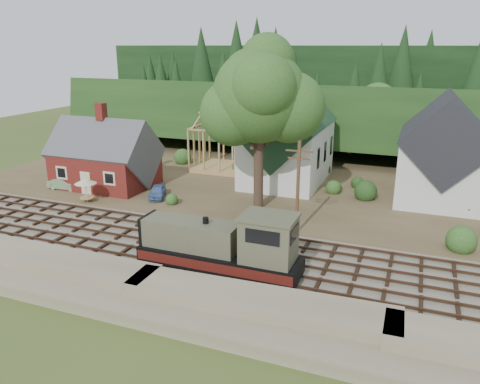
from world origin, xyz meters
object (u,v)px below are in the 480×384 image
(car_red, at_px, (479,206))
(patio_set, at_px, (85,182))
(car_green, at_px, (65,184))
(car_blue, at_px, (157,192))
(locomotive, at_px, (224,246))

(car_red, height_order, patio_set, patio_set)
(car_green, bearing_deg, car_blue, -88.72)
(car_green, distance_m, car_red, 41.51)
(car_blue, distance_m, car_green, 10.75)
(car_green, xyz_separation_m, patio_set, (4.90, -2.54, 1.39))
(car_blue, height_order, patio_set, patio_set)
(locomotive, distance_m, patio_set, 20.30)
(car_blue, relative_size, car_green, 0.97)
(car_green, bearing_deg, locomotive, -120.28)
(car_red, bearing_deg, car_blue, 133.11)
(patio_set, bearing_deg, car_red, 16.56)
(locomotive, bearing_deg, car_blue, 135.99)
(patio_set, bearing_deg, locomotive, -24.77)
(locomotive, height_order, car_green, locomotive)
(car_blue, height_order, car_green, car_blue)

